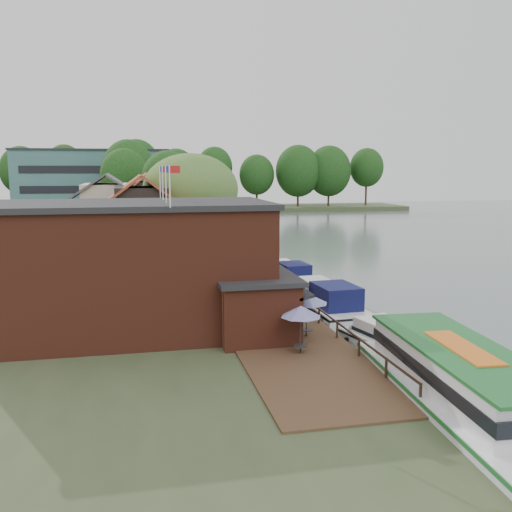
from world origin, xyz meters
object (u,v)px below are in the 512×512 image
cruiser_0 (403,342)px  cottage_b (108,219)px  cottage_a (142,228)px  umbrella_5 (262,275)px  cruiser_3 (251,255)px  cruiser_1 (323,298)px  umbrella_3 (270,294)px  umbrella_4 (249,280)px  pub (166,266)px  umbrella_0 (301,329)px  cottage_c (148,211)px  hotel_block (94,185)px  tour_boat (470,393)px  swan (399,393)px  cruiser_2 (286,273)px  willow (191,211)px  umbrella_1 (306,315)px  umbrella_2 (265,300)px

cruiser_0 → cottage_b: bearing=104.2°
cottage_a → umbrella_5: 11.08m
cruiser_3 → cruiser_1: bearing=-79.4°
umbrella_3 → umbrella_4: bearing=95.0°
pub → umbrella_0: size_ratio=8.42×
cottage_b → umbrella_5: cottage_b is taller
cottage_a → cottage_b: same height
pub → umbrella_5: (7.44, 8.47, -2.36)m
umbrella_5 → cruiser_0: 14.64m
cottage_b → cottage_c: 9.85m
umbrella_4 → umbrella_5: same height
hotel_block → tour_boat: hotel_block is taller
hotel_block → swan: bearing=-77.8°
cruiser_2 → cruiser_1: bearing=-95.6°
pub → umbrella_5: size_ratio=8.17×
cruiser_0 → willow: bearing=94.8°
pub → tour_boat: (10.54, -13.37, -3.03)m
hotel_block → umbrella_1: 76.03m
pub → umbrella_4: bearing=47.4°
pub → umbrella_5: pub is taller
umbrella_0 → cruiser_2: (4.89, 20.44, -1.11)m
umbrella_5 → tour_boat: bearing=-81.9°
umbrella_3 → swan: umbrella_3 is taller
cruiser_0 → swan: cruiser_0 is taller
cottage_a → cottage_c: 19.03m
umbrella_0 → umbrella_2: size_ratio=1.00×
umbrella_5 → cruiser_0: umbrella_5 is taller
umbrella_4 → cruiser_1: bearing=-28.3°
cottage_a → cruiser_2: size_ratio=0.89×
umbrella_1 → cruiser_1: bearing=64.8°
swan → hotel_block: bearing=102.2°
cruiser_0 → cruiser_3: cruiser_3 is taller
tour_boat → hotel_block: bearing=106.3°
cottage_b → cottage_a: bearing=-73.3°
umbrella_3 → umbrella_4: (-0.40, 4.58, 0.00)m
pub → umbrella_5: bearing=48.7°
umbrella_0 → umbrella_4: (0.06, 12.63, 0.00)m
cottage_b → umbrella_2: size_ratio=4.04×
cottage_a → swan: (10.50, -24.75, -5.03)m
hotel_block → cottage_b: hotel_block is taller
umbrella_0 → cruiser_1: umbrella_0 is taller
cruiser_1 → cruiser_2: size_ratio=1.12×
umbrella_1 → cruiser_1: (3.54, 7.51, -0.95)m
cottage_b → cruiser_1: bearing=-54.7°
umbrella_4 → tour_boat: 20.52m
umbrella_4 → cruiser_2: size_ratio=0.24×
willow → umbrella_2: 20.08m
umbrella_0 → cruiser_3: 31.43m
hotel_block → umbrella_5: bearing=-76.1°
umbrella_5 → umbrella_0: bearing=-95.5°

